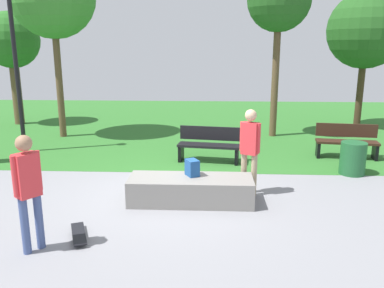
% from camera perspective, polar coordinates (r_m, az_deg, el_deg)
% --- Properties ---
extents(ground_plane, '(28.00, 28.00, 0.00)m').
position_cam_1_polar(ground_plane, '(8.29, -3.24, -6.96)').
color(ground_plane, gray).
extents(grass_lawn, '(26.60, 12.71, 0.01)m').
position_cam_1_polar(grass_lawn, '(15.65, -0.38, 3.08)').
color(grass_lawn, '#2D6B28').
rests_on(grass_lawn, ground_plane).
extents(concrete_ledge, '(2.39, 0.82, 0.50)m').
position_cam_1_polar(concrete_ledge, '(7.69, -0.18, -6.65)').
color(concrete_ledge, gray).
rests_on(concrete_ledge, ground_plane).
extents(backpack_on_ledge, '(0.31, 0.34, 0.32)m').
position_cam_1_polar(backpack_on_ledge, '(7.68, 0.03, -3.44)').
color(backpack_on_ledge, '#1E4C8C').
rests_on(backpack_on_ledge, concrete_ledge).
extents(skater_performing_trick, '(0.35, 0.38, 1.76)m').
position_cam_1_polar(skater_performing_trick, '(6.13, -22.59, -5.42)').
color(skater_performing_trick, '#3F5184').
rests_on(skater_performing_trick, ground_plane).
extents(skater_watching, '(0.39, 0.32, 1.76)m').
position_cam_1_polar(skater_watching, '(7.95, 8.34, -0.19)').
color(skater_watching, tan).
rests_on(skater_watching, ground_plane).
extents(skateboard_by_ledge, '(0.48, 0.82, 0.08)m').
position_cam_1_polar(skateboard_by_ledge, '(6.67, -16.04, -12.35)').
color(skateboard_by_ledge, black).
rests_on(skateboard_by_ledge, ground_plane).
extents(park_bench_far_right, '(1.65, 0.67, 0.91)m').
position_cam_1_polar(park_bench_far_right, '(11.46, 21.41, 0.49)').
color(park_bench_far_right, '#331E14').
rests_on(park_bench_far_right, ground_plane).
extents(park_bench_by_oak, '(1.65, 0.70, 0.91)m').
position_cam_1_polar(park_bench_by_oak, '(10.30, 2.49, 0.04)').
color(park_bench_by_oak, black).
rests_on(park_bench_by_oak, ground_plane).
extents(tree_leaning_ash, '(2.01, 2.01, 5.38)m').
position_cam_1_polar(tree_leaning_ash, '(13.41, 12.45, 19.48)').
color(tree_leaning_ash, brown).
rests_on(tree_leaning_ash, grass_lawn).
extents(tree_slender_maple, '(2.70, 2.70, 4.86)m').
position_cam_1_polar(tree_slender_maple, '(15.69, 23.84, 14.76)').
color(tree_slender_maple, '#42301E').
rests_on(tree_slender_maple, grass_lawn).
extents(tree_tall_oak, '(2.08, 2.08, 4.22)m').
position_cam_1_polar(tree_tall_oak, '(16.62, -24.62, 13.28)').
color(tree_tall_oak, brown).
rests_on(tree_tall_oak, grass_lawn).
extents(lamp_post, '(0.28, 0.28, 5.01)m').
position_cam_1_polar(lamp_post, '(12.02, -24.32, 12.87)').
color(lamp_post, black).
rests_on(lamp_post, ground_plane).
extents(trash_bin, '(0.59, 0.59, 0.77)m').
position_cam_1_polar(trash_bin, '(10.06, 22.20, -1.92)').
color(trash_bin, '#1E592D').
rests_on(trash_bin, ground_plane).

